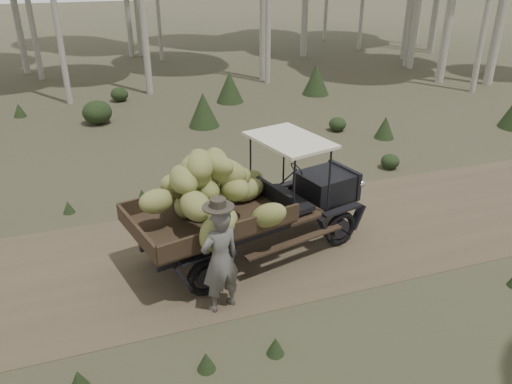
% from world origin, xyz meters
% --- Properties ---
extents(ground, '(120.00, 120.00, 0.00)m').
position_xyz_m(ground, '(0.00, 0.00, 0.00)').
color(ground, '#473D2B').
rests_on(ground, ground).
extents(dirt_track, '(70.00, 4.00, 0.01)m').
position_xyz_m(dirt_track, '(0.00, 0.00, 0.00)').
color(dirt_track, brown).
rests_on(dirt_track, ground).
extents(banana_truck, '(4.99, 2.96, 2.35)m').
position_xyz_m(banana_truck, '(-0.94, -0.24, 1.39)').
color(banana_truck, black).
rests_on(banana_truck, ground).
extents(farmer, '(0.77, 0.62, 2.02)m').
position_xyz_m(farmer, '(-1.58, -1.62, 0.96)').
color(farmer, '#57544F').
rests_on(farmer, ground).
extents(undergrowth, '(24.65, 24.50, 1.37)m').
position_xyz_m(undergrowth, '(1.85, 0.14, 0.53)').
color(undergrowth, '#233319').
rests_on(undergrowth, ground).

